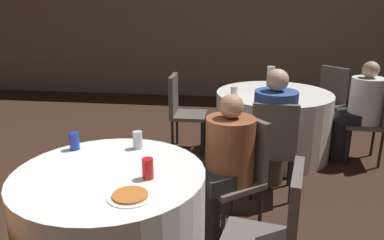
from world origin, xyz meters
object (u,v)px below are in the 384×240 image
at_px(table_far, 272,124).
at_px(chair_near_northeast, 240,166).
at_px(bottle_far, 271,78).
at_px(table_near, 113,225).
at_px(chair_far_northeast, 328,96).
at_px(person_blue_shirt, 274,129).
at_px(chair_far_east, 374,115).
at_px(person_white_shirt, 358,111).
at_px(soda_can_red, 148,169).
at_px(soda_can_blue, 74,141).
at_px(soda_can_silver, 138,140).
at_px(chair_far_south, 273,142).
at_px(chair_far_west, 181,106).
at_px(person_floral_shirt, 222,167).
at_px(pizza_plate_near, 130,196).
at_px(chair_near_east, 276,231).

xyz_separation_m(table_far, chair_near_northeast, (-0.36, -1.59, 0.17)).
bearing_deg(bottle_far, table_near, -114.89).
relative_size(chair_far_northeast, person_blue_shirt, 0.78).
bearing_deg(table_far, chair_near_northeast, -102.90).
bearing_deg(chair_far_northeast, chair_far_east, 155.46).
bearing_deg(person_white_shirt, chair_far_northeast, 14.21).
bearing_deg(soda_can_red, table_far, 68.50).
xyz_separation_m(soda_can_blue, soda_can_red, (0.61, -0.37, 0.00)).
bearing_deg(person_white_shirt, soda_can_silver, 136.34).
bearing_deg(chair_far_south, chair_far_west, 137.35).
relative_size(chair_far_west, person_blue_shirt, 0.78).
height_order(chair_far_northeast, soda_can_red, chair_far_northeast).
bearing_deg(person_white_shirt, bottle_far, 80.19).
xyz_separation_m(chair_far_northeast, soda_can_silver, (-1.83, -2.55, 0.25)).
distance_m(person_floral_shirt, soda_can_blue, 1.05).
distance_m(person_white_shirt, pizza_plate_near, 3.02).
height_order(table_near, soda_can_silver, soda_can_silver).
xyz_separation_m(pizza_plate_near, soda_can_red, (0.04, 0.22, 0.05)).
xyz_separation_m(chair_far_east, soda_can_red, (-1.94, -2.17, 0.25)).
xyz_separation_m(chair_near_northeast, person_blue_shirt, (0.30, 0.69, 0.06)).
bearing_deg(chair_near_northeast, soda_can_blue, 66.34).
bearing_deg(chair_far_northeast, chair_far_west, 68.14).
bearing_deg(pizza_plate_near, person_floral_shirt, 60.95).
distance_m(chair_far_west, chair_far_east, 2.11).
distance_m(chair_far_west, person_white_shirt, 1.95).
bearing_deg(pizza_plate_near, chair_near_east, 6.37).
height_order(chair_far_northeast, soda_can_blue, chair_far_northeast).
height_order(chair_near_northeast, soda_can_silver, chair_near_northeast).
xyz_separation_m(person_floral_shirt, pizza_plate_near, (-0.44, -0.79, 0.17)).
height_order(chair_near_east, person_blue_shirt, person_blue_shirt).
bearing_deg(table_near, soda_can_silver, 79.88).
bearing_deg(soda_can_red, soda_can_silver, 112.27).
distance_m(chair_far_west, bottle_far, 1.09).
xyz_separation_m(chair_far_east, bottle_far, (-1.09, 0.26, 0.33)).
bearing_deg(table_far, soda_can_blue, -128.31).
bearing_deg(soda_can_blue, table_near, -41.98).
xyz_separation_m(chair_near_east, chair_far_east, (1.22, 2.31, 0.00)).
bearing_deg(chair_far_south, table_near, -128.55).
relative_size(person_white_shirt, bottle_far, 4.18).
bearing_deg(chair_far_south, chair_far_northeast, 69.21).
height_order(chair_far_west, person_floral_shirt, person_floral_shirt).
relative_size(person_floral_shirt, soda_can_blue, 8.97).
bearing_deg(chair_near_east, chair_far_west, 31.35).
distance_m(table_near, chair_far_south, 1.58).
height_order(chair_near_east, chair_far_northeast, same).
relative_size(chair_near_northeast, chair_far_east, 1.00).
height_order(person_white_shirt, soda_can_silver, person_white_shirt).
distance_m(table_near, soda_can_blue, 0.64).
distance_m(table_far, chair_far_west, 1.07).
relative_size(chair_near_northeast, person_floral_shirt, 0.82).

